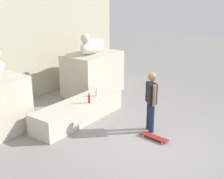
{
  "coord_description": "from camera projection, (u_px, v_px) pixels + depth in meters",
  "views": [
    {
      "loc": [
        -6.17,
        -3.3,
        3.68
      ],
      "look_at": [
        0.26,
        1.38,
        1.1
      ],
      "focal_mm": 48.47,
      "sensor_mm": 36.0,
      "label": 1
    }
  ],
  "objects": [
    {
      "name": "bottle_red",
      "position": [
        89.0,
        99.0,
        8.72
      ],
      "size": [
        0.07,
        0.07,
        0.32
      ],
      "color": "red",
      "rests_on": "ledge_block"
    },
    {
      "name": "bottle_clear",
      "position": [
        97.0,
        93.0,
        9.3
      ],
      "size": [
        0.08,
        0.08,
        0.28
      ],
      "color": "silver",
      "rests_on": "ledge_block"
    },
    {
      "name": "skater",
      "position": [
        151.0,
        99.0,
        8.13
      ],
      "size": [
        0.38,
        0.43,
        1.67
      ],
      "rotation": [
        0.0,
        0.0,
        4.01
      ],
      "color": "#1E233F",
      "rests_on": "ground_plane"
    },
    {
      "name": "pedestal_right",
      "position": [
        93.0,
        74.0,
        11.27
      ],
      "size": [
        2.14,
        1.35,
        1.54
      ],
      "primitive_type": "cube",
      "color": "beige",
      "rests_on": "ground_plane"
    },
    {
      "name": "skateboard",
      "position": [
        154.0,
        137.0,
        7.89
      ],
      "size": [
        0.29,
        0.82,
        0.08
      ],
      "rotation": [
        0.0,
        0.0,
        4.6
      ],
      "color": "maroon",
      "rests_on": "ground_plane"
    },
    {
      "name": "ledge_block",
      "position": [
        79.0,
        111.0,
        8.98
      ],
      "size": [
        3.18,
        0.86,
        0.61
      ],
      "primitive_type": "cube",
      "color": "beige",
      "rests_on": "ground_plane"
    },
    {
      "name": "ground_plane",
      "position": [
        150.0,
        143.0,
        7.73
      ],
      "size": [
        40.0,
        40.0,
        0.0
      ],
      "primitive_type": "plane",
      "color": "gray"
    },
    {
      "name": "facade_wall",
      "position": [
        8.0,
        27.0,
        9.98
      ],
      "size": [
        10.43,
        0.6,
        5.13
      ],
      "primitive_type": "cube",
      "color": "#B7B196",
      "rests_on": "ground_plane"
    },
    {
      "name": "statue_reclining_right",
      "position": [
        92.0,
        46.0,
        10.92
      ],
      "size": [
        1.69,
        0.92,
        0.78
      ],
      "rotation": [
        0.0,
        0.0,
        3.38
      ],
      "color": "beige",
      "rests_on": "pedestal_right"
    }
  ]
}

